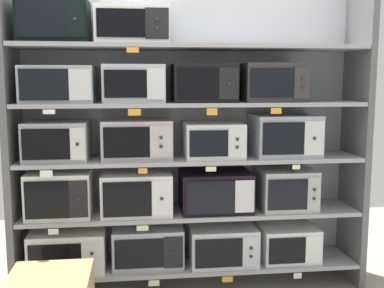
# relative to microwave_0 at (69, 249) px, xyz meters

# --- Properties ---
(back_panel) EXTENTS (2.76, 0.04, 2.42)m
(back_panel) POSITION_rel_microwave_0_xyz_m (0.94, 0.25, 0.85)
(back_panel) COLOR #9EA3A8
(back_panel) RESTS_ON ground
(upright_left) EXTENTS (0.05, 0.45, 2.42)m
(upright_left) POSITION_rel_microwave_0_xyz_m (-0.37, 0.00, 0.85)
(upright_left) COLOR #5B5B5E
(upright_left) RESTS_ON ground
(upright_right) EXTENTS (0.05, 0.45, 2.42)m
(upright_right) POSITION_rel_microwave_0_xyz_m (2.25, 0.00, 0.85)
(upright_right) COLOR #5B5B5E
(upright_right) RESTS_ON ground
(shelf_0) EXTENTS (2.56, 0.45, 0.03)m
(shelf_0) POSITION_rel_microwave_0_xyz_m (0.94, 0.00, -0.17)
(shelf_0) COLOR #99999E
(shelf_0) RESTS_ON ground
(microwave_0) EXTENTS (0.55, 0.41, 0.30)m
(microwave_0) POSITION_rel_microwave_0_xyz_m (0.00, 0.00, 0.00)
(microwave_0) COLOR silver
(microwave_0) RESTS_ON shelf_0
(microwave_1) EXTENTS (0.54, 0.35, 0.30)m
(microwave_1) POSITION_rel_microwave_0_xyz_m (0.60, -0.00, -0.00)
(microwave_1) COLOR #B0B9C3
(microwave_1) RESTS_ON shelf_0
(microwave_2) EXTENTS (0.52, 0.44, 0.29)m
(microwave_2) POSITION_rel_microwave_0_xyz_m (1.18, -0.00, -0.00)
(microwave_2) COLOR #B3B9BC
(microwave_2) RESTS_ON shelf_0
(microwave_3) EXTENTS (0.45, 0.39, 0.27)m
(microwave_3) POSITION_rel_microwave_0_xyz_m (1.71, -0.00, -0.02)
(microwave_3) COLOR silver
(microwave_3) RESTS_ON shelf_0
(price_tag_0) EXTENTS (0.08, 0.00, 0.05)m
(price_tag_0) POSITION_rel_microwave_0_xyz_m (-0.01, -0.22, -0.21)
(price_tag_0) COLOR orange
(price_tag_1) EXTENTS (0.08, 0.00, 0.04)m
(price_tag_1) POSITION_rel_microwave_0_xyz_m (0.63, -0.22, -0.21)
(price_tag_1) COLOR beige
(price_tag_2) EXTENTS (0.08, 0.00, 0.04)m
(price_tag_2) POSITION_rel_microwave_0_xyz_m (1.18, -0.22, -0.21)
(price_tag_2) COLOR orange
(price_tag_3) EXTENTS (0.06, 0.00, 0.04)m
(price_tag_3) POSITION_rel_microwave_0_xyz_m (1.72, -0.22, -0.21)
(price_tag_3) COLOR white
(shelf_1) EXTENTS (2.56, 0.45, 0.03)m
(shelf_1) POSITION_rel_microwave_0_xyz_m (0.94, 0.00, 0.25)
(shelf_1) COLOR #99999E
(microwave_4) EXTENTS (0.46, 0.41, 0.33)m
(microwave_4) POSITION_rel_microwave_0_xyz_m (-0.05, -0.00, 0.44)
(microwave_4) COLOR silver
(microwave_4) RESTS_ON shelf_1
(microwave_5) EXTENTS (0.52, 0.43, 0.31)m
(microwave_5) POSITION_rel_microwave_0_xyz_m (0.52, -0.00, 0.42)
(microwave_5) COLOR silver
(microwave_5) RESTS_ON shelf_1
(microwave_6) EXTENTS (0.54, 0.41, 0.30)m
(microwave_6) POSITION_rel_microwave_0_xyz_m (1.12, -0.00, 0.42)
(microwave_6) COLOR black
(microwave_6) RESTS_ON shelf_1
(microwave_7) EXTENTS (0.42, 0.43, 0.31)m
(microwave_7) POSITION_rel_microwave_0_xyz_m (1.68, -0.00, 0.42)
(microwave_7) COLOR #A0A7A4
(microwave_7) RESTS_ON shelf_1
(price_tag_4) EXTENTS (0.07, 0.00, 0.04)m
(price_tag_4) POSITION_rel_microwave_0_xyz_m (-0.07, -0.22, 0.21)
(price_tag_4) COLOR white
(price_tag_5) EXTENTS (0.08, 0.00, 0.04)m
(price_tag_5) POSITION_rel_microwave_0_xyz_m (0.56, -0.22, 0.21)
(price_tag_5) COLOR beige
(shelf_2) EXTENTS (2.56, 0.45, 0.03)m
(shelf_2) POSITION_rel_microwave_0_xyz_m (0.94, 0.00, 0.67)
(shelf_2) COLOR #99999E
(microwave_8) EXTENTS (0.45, 0.41, 0.28)m
(microwave_8) POSITION_rel_microwave_0_xyz_m (-0.05, -0.00, 0.83)
(microwave_8) COLOR #97A0A3
(microwave_8) RESTS_ON shelf_2
(microwave_9) EXTENTS (0.51, 0.36, 0.29)m
(microwave_9) POSITION_rel_microwave_0_xyz_m (0.53, -0.00, 0.83)
(microwave_9) COLOR #BAB0B5
(microwave_9) RESTS_ON shelf_2
(microwave_10) EXTENTS (0.44, 0.43, 0.26)m
(microwave_10) POSITION_rel_microwave_0_xyz_m (1.10, -0.00, 0.82)
(microwave_10) COLOR silver
(microwave_10) RESTS_ON shelf_2
(microwave_11) EXTENTS (0.49, 0.43, 0.32)m
(microwave_11) POSITION_rel_microwave_0_xyz_m (1.66, -0.00, 0.84)
(microwave_11) COLOR #9BA0AC
(microwave_11) RESTS_ON shelf_2
(price_tag_6) EXTENTS (0.08, 0.00, 0.05)m
(price_tag_6) POSITION_rel_microwave_0_xyz_m (-0.10, -0.22, 0.63)
(price_tag_6) COLOR white
(price_tag_7) EXTENTS (0.06, 0.00, 0.04)m
(price_tag_7) POSITION_rel_microwave_0_xyz_m (0.56, -0.22, 0.63)
(price_tag_7) COLOR orange
(price_tag_8) EXTENTS (0.08, 0.00, 0.03)m
(price_tag_8) POSITION_rel_microwave_0_xyz_m (1.05, -0.22, 0.63)
(price_tag_8) COLOR beige
(price_tag_9) EXTENTS (0.06, 0.00, 0.03)m
(price_tag_9) POSITION_rel_microwave_0_xyz_m (1.69, -0.22, 0.63)
(price_tag_9) COLOR beige
(shelf_3) EXTENTS (2.56, 0.45, 0.03)m
(shelf_3) POSITION_rel_microwave_0_xyz_m (0.94, 0.00, 1.09)
(shelf_3) COLOR #99999E
(microwave_12) EXTENTS (0.51, 0.40, 0.26)m
(microwave_12) POSITION_rel_microwave_0_xyz_m (-0.02, -0.00, 1.24)
(microwave_12) COLOR #97A7A9
(microwave_12) RESTS_ON shelf_3
(microwave_13) EXTENTS (0.44, 0.40, 0.27)m
(microwave_13) POSITION_rel_microwave_0_xyz_m (0.51, 0.00, 1.24)
(microwave_13) COLOR #B0B7C2
(microwave_13) RESTS_ON shelf_3
(microwave_14) EXTENTS (0.46, 0.42, 0.28)m
(microwave_14) POSITION_rel_microwave_0_xyz_m (1.03, -0.00, 1.24)
(microwave_14) COLOR black
(microwave_14) RESTS_ON shelf_3
(microwave_15) EXTENTS (0.47, 0.41, 0.29)m
(microwave_15) POSITION_rel_microwave_0_xyz_m (1.55, -0.00, 1.25)
(microwave_15) COLOR #302D2C
(microwave_15) RESTS_ON shelf_3
(price_tag_10) EXTENTS (0.08, 0.00, 0.03)m
(price_tag_10) POSITION_rel_microwave_0_xyz_m (-0.06, -0.22, 1.05)
(price_tag_10) COLOR white
(price_tag_11) EXTENTS (0.09, 0.00, 0.05)m
(price_tag_11) POSITION_rel_microwave_0_xyz_m (0.51, -0.22, 1.05)
(price_tag_11) COLOR orange
(price_tag_12) EXTENTS (0.08, 0.00, 0.05)m
(price_tag_12) POSITION_rel_microwave_0_xyz_m (1.06, -0.22, 1.05)
(price_tag_12) COLOR orange
(price_tag_13) EXTENTS (0.08, 0.00, 0.04)m
(price_tag_13) POSITION_rel_microwave_0_xyz_m (1.52, -0.22, 1.05)
(price_tag_13) COLOR orange
(shelf_4) EXTENTS (2.56, 0.45, 0.03)m
(shelf_4) POSITION_rel_microwave_0_xyz_m (0.94, 0.00, 1.51)
(shelf_4) COLOR #99999E
(microwave_16) EXTENTS (0.48, 0.38, 0.30)m
(microwave_16) POSITION_rel_microwave_0_xyz_m (-0.04, -0.00, 1.68)
(microwave_16) COLOR black
(microwave_16) RESTS_ON shelf_4
(microwave_17) EXTENTS (0.52, 0.36, 0.26)m
(microwave_17) POSITION_rel_microwave_0_xyz_m (0.51, -0.00, 1.65)
(microwave_17) COLOR white
(microwave_17) RESTS_ON shelf_4
(price_tag_14) EXTENTS (0.08, 0.00, 0.04)m
(price_tag_14) POSITION_rel_microwave_0_xyz_m (0.51, -0.22, 1.47)
(price_tag_14) COLOR orange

